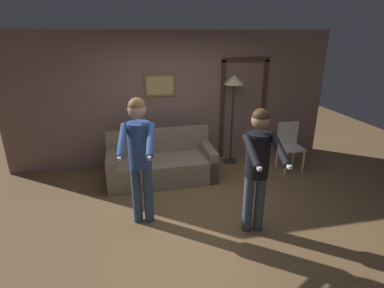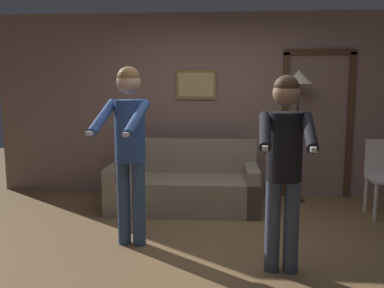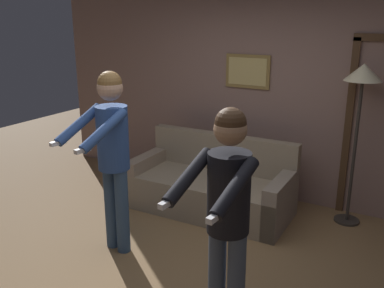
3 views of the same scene
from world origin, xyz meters
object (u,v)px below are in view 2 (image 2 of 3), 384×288
Objects in this scene: person_standing_right at (284,156)px; couch at (184,187)px; torchiere_lamp at (298,89)px; person_standing_left at (129,138)px.

couch is at bearing 120.06° from person_standing_right.
torchiere_lamp reaches higher than couch.
torchiere_lamp is 1.05× the size of person_standing_right.
person_standing_right reaches higher than couch.
person_standing_left reaches higher than person_standing_right.
person_standing_left is 1.05× the size of person_standing_right.
torchiere_lamp reaches higher than person_standing_right.
couch is at bearing 72.81° from person_standing_left.
torchiere_lamp reaches higher than person_standing_left.
couch is 2.21m from person_standing_right.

